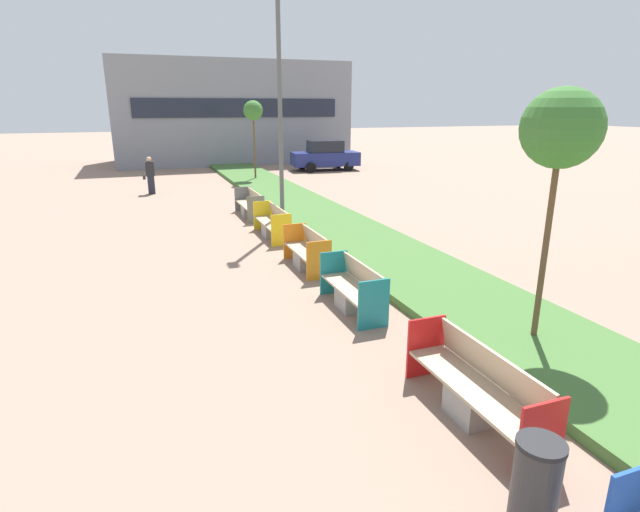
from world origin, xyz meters
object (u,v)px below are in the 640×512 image
object	(u,v)px
bench_grey_frame	(250,206)
bench_teal_frame	(353,292)
pedestrian_walking	(150,175)
bench_orange_frame	(307,254)
parked_car_distant	(325,156)
bench_red_frame	(476,392)
street_lamp_post	(280,95)
bench_yellow_frame	(273,225)
litter_bin	(535,486)
sapling_tree_near	(561,131)
sapling_tree_far	(253,112)

from	to	relation	value
bench_grey_frame	bench_teal_frame	bearing A→B (deg)	-90.02
pedestrian_walking	bench_orange_frame	bearing A→B (deg)	-76.16
parked_car_distant	bench_orange_frame	bearing A→B (deg)	-106.53
bench_red_frame	street_lamp_post	distance (m)	11.79
bench_orange_frame	bench_teal_frame	bearing A→B (deg)	-89.98
bench_yellow_frame	bench_grey_frame	bearing A→B (deg)	90.00
bench_yellow_frame	litter_bin	world-z (taller)	litter_bin
sapling_tree_near	street_lamp_post	bearing A→B (deg)	99.68
bench_orange_frame	sapling_tree_near	bearing A→B (deg)	-66.96
bench_orange_frame	sapling_tree_near	xyz separation A→B (m)	(2.27, -5.34, 3.21)
bench_teal_frame	bench_orange_frame	distance (m)	2.85
sapling_tree_near	parked_car_distant	xyz separation A→B (m)	(5.31, 24.00, -2.66)
street_lamp_post	sapling_tree_near	size ratio (longest dim) A/B	1.84
litter_bin	sapling_tree_far	world-z (taller)	sapling_tree_far
street_lamp_post	sapling_tree_far	bearing A→B (deg)	81.43
bench_grey_frame	sapling_tree_near	distance (m)	12.52
bench_red_frame	bench_yellow_frame	size ratio (longest dim) A/B	1.04
bench_yellow_frame	litter_bin	bearing A→B (deg)	-92.98
bench_yellow_frame	litter_bin	distance (m)	11.80
litter_bin	parked_car_distant	world-z (taller)	parked_car_distant
bench_grey_frame	parked_car_distant	xyz separation A→B (m)	(7.58, 12.12, 0.54)
bench_grey_frame	pedestrian_walking	bearing A→B (deg)	116.32
bench_teal_frame	street_lamp_post	size ratio (longest dim) A/B	0.26
parked_car_distant	litter_bin	bearing A→B (deg)	-101.24
bench_orange_frame	street_lamp_post	xyz separation A→B (m)	(0.61, 4.37, 3.89)
pedestrian_walking	parked_car_distant	world-z (taller)	parked_car_distant
litter_bin	sapling_tree_near	distance (m)	5.23
bench_orange_frame	pedestrian_walking	size ratio (longest dim) A/B	1.13
bench_teal_frame	litter_bin	distance (m)	5.63
bench_orange_frame	sapling_tree_far	bearing A→B (deg)	81.59
bench_teal_frame	bench_grey_frame	world-z (taller)	same
litter_bin	street_lamp_post	world-z (taller)	street_lamp_post
sapling_tree_near	parked_car_distant	bearing A→B (deg)	77.53
bench_teal_frame	pedestrian_walking	size ratio (longest dim) A/B	1.17
bench_grey_frame	street_lamp_post	world-z (taller)	street_lamp_post
bench_yellow_frame	street_lamp_post	size ratio (longest dim) A/B	0.29
bench_red_frame	bench_yellow_frame	distance (m)	10.09
bench_orange_frame	bench_grey_frame	xyz separation A→B (m)	(0.00, 6.55, 0.01)
street_lamp_post	bench_teal_frame	bearing A→B (deg)	-94.86
bench_orange_frame	bench_yellow_frame	distance (m)	3.34
bench_grey_frame	litter_bin	xyz separation A→B (m)	(-0.61, -14.99, 0.11)
bench_orange_frame	street_lamp_post	bearing A→B (deg)	82.00
bench_red_frame	litter_bin	xyz separation A→B (m)	(-0.61, -1.69, 0.11)
parked_car_distant	street_lamp_post	bearing A→B (deg)	-110.41
bench_teal_frame	bench_yellow_frame	xyz separation A→B (m)	(0.00, 6.19, 0.01)
bench_red_frame	sapling_tree_near	xyz separation A→B (m)	(2.27, 1.41, 3.19)
bench_red_frame	pedestrian_walking	distance (m)	20.08
litter_bin	parked_car_distant	size ratio (longest dim) A/B	0.22
bench_orange_frame	bench_red_frame	bearing A→B (deg)	-89.96
street_lamp_post	sapling_tree_far	xyz separation A→B (m)	(1.66, 11.00, -0.61)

